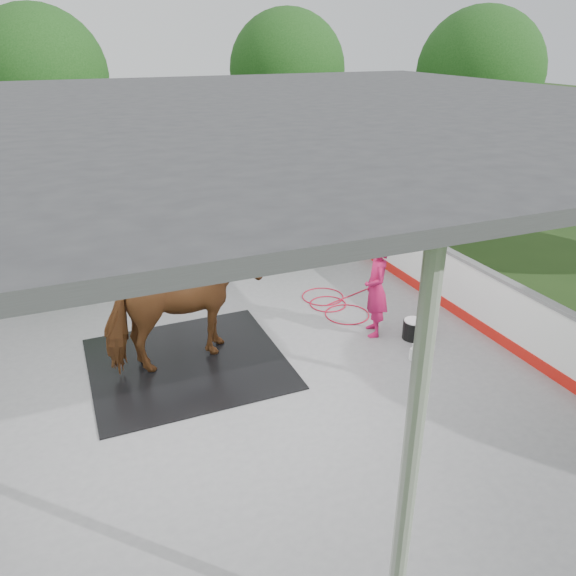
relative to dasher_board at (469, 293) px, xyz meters
name	(u,v)px	position (x,y,z in m)	size (l,w,h in m)	color
ground	(230,374)	(-4.60, 0.00, -0.59)	(100.00, 100.00, 0.00)	#1E3814
concrete_slab	(230,372)	(-4.60, 0.00, -0.57)	(12.00, 10.00, 0.05)	slate
pavilion_structure	(217,115)	(-4.60, 0.00, 3.37)	(12.60, 10.60, 4.05)	beige
dasher_board	(469,293)	(0.00, 0.00, 0.00)	(0.16, 8.00, 1.15)	red
tree_belt	(220,119)	(-4.30, 0.90, 3.20)	(28.00, 28.00, 5.80)	#382314
rubber_mat	(188,363)	(-5.16, 0.49, -0.53)	(3.04, 2.85, 0.02)	black
horse	(183,307)	(-5.16, 0.49, 0.47)	(1.07, 2.36, 1.99)	brown
handler	(376,289)	(-1.86, 0.21, 0.32)	(0.63, 0.41, 1.73)	#B4134A
wash_bucket	(413,329)	(-1.32, -0.22, -0.36)	(0.38, 0.38, 0.35)	black
soap_bottle_a	(413,352)	(-1.76, -0.84, -0.39)	(0.12, 0.12, 0.31)	silver
soap_bottle_b	(433,322)	(-0.74, 0.01, -0.45)	(0.08, 0.09, 0.18)	#338CD8
hose_coil	(333,305)	(-2.02, 1.49, -0.53)	(1.57, 1.75, 0.02)	#AA0C26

